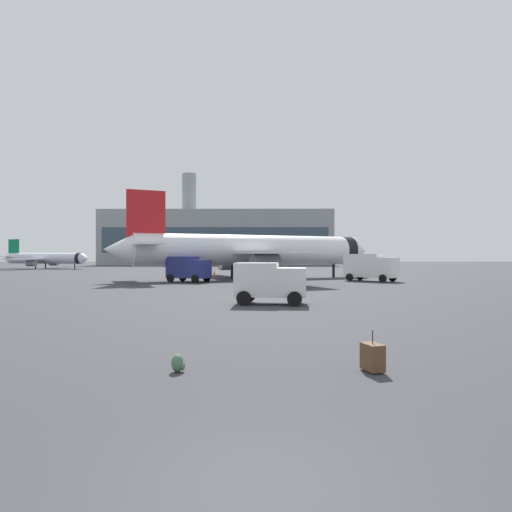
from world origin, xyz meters
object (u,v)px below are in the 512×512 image
at_px(safety_cone_mid, 214,273).
at_px(fuel_truck, 370,266).
at_px(airplane_taxiing, 45,258).
at_px(cargo_van, 269,281).
at_px(rolling_suitcase, 373,357).
at_px(airplane_at_gate, 252,250).
at_px(traveller_backpack, 178,363).
at_px(service_truck, 188,268).
at_px(safety_cone_near, 270,284).

bearing_deg(safety_cone_mid, fuel_truck, -34.91).
xyz_separation_m(airplane_taxiing, cargo_van, (48.14, -71.38, -0.86)).
relative_size(airplane_taxiing, safety_cone_mid, 27.82).
relative_size(fuel_truck, rolling_suitcase, 5.54).
relative_size(airplane_at_gate, fuel_truck, 5.55).
xyz_separation_m(fuel_truck, traveller_backpack, (-15.13, -41.20, -1.54)).
xyz_separation_m(service_truck, rolling_suitcase, (11.07, -39.10, -1.22)).
distance_m(airplane_at_gate, airplane_taxiing, 63.05).
height_order(rolling_suitcase, traveller_backpack, rolling_suitcase).
height_order(airplane_at_gate, rolling_suitcase, airplane_at_gate).
xyz_separation_m(airplane_at_gate, airplane_taxiing, (-46.57, 42.47, -1.35)).
relative_size(airplane_taxiing, rolling_suitcase, 20.22).
bearing_deg(airplane_taxiing, safety_cone_near, -49.94).
bearing_deg(safety_cone_near, rolling_suitcase, -86.21).
bearing_deg(safety_cone_near, traveller_backpack, -95.99).
height_order(service_truck, safety_cone_near, service_truck).
xyz_separation_m(service_truck, fuel_truck, (21.05, 2.03, 0.16)).
bearing_deg(airplane_taxiing, traveller_backpack, -62.68).
xyz_separation_m(service_truck, safety_cone_near, (9.08, -9.05, -1.20)).
height_order(airplane_at_gate, traveller_backpack, airplane_at_gate).
relative_size(airplane_at_gate, traveller_backpack, 70.50).
xyz_separation_m(airplane_taxiing, rolling_suitcase, (50.51, -87.75, -1.91)).
bearing_deg(rolling_suitcase, airplane_taxiing, 119.93).
bearing_deg(airplane_at_gate, rolling_suitcase, -85.03).
relative_size(service_truck, cargo_van, 1.15).
xyz_separation_m(cargo_van, rolling_suitcase, (2.37, -16.37, -1.06)).
xyz_separation_m(service_truck, safety_cone_mid, (1.37, 15.76, -1.21)).
bearing_deg(safety_cone_mid, airplane_at_gate, -59.01).
bearing_deg(rolling_suitcase, service_truck, 105.81).
distance_m(safety_cone_near, traveller_backpack, 30.29).
distance_m(service_truck, rolling_suitcase, 40.65).
bearing_deg(traveller_backpack, fuel_truck, 69.84).
bearing_deg(airplane_at_gate, service_truck, -139.12).
bearing_deg(cargo_van, fuel_truck, 63.48).
height_order(airplane_taxiing, service_truck, airplane_taxiing).
distance_m(service_truck, safety_cone_mid, 15.87).
height_order(fuel_truck, traveller_backpack, fuel_truck).
height_order(cargo_van, rolling_suitcase, cargo_van).
relative_size(airplane_at_gate, safety_cone_mid, 42.32).
relative_size(airplane_taxiing, cargo_van, 4.83).
height_order(airplane_at_gate, cargo_van, airplane_at_gate).
bearing_deg(fuel_truck, rolling_suitcase, -103.64).
bearing_deg(airplane_at_gate, cargo_van, -86.90).
height_order(airplane_taxiing, rolling_suitcase, airplane_taxiing).
xyz_separation_m(airplane_at_gate, service_truck, (-7.13, -6.18, -2.05)).
relative_size(airplane_at_gate, rolling_suitcase, 30.76).
bearing_deg(traveller_backpack, rolling_suitcase, 0.82).
distance_m(airplane_taxiing, cargo_van, 86.10).
xyz_separation_m(fuel_truck, safety_cone_near, (-11.97, -11.08, -1.36)).
xyz_separation_m(safety_cone_mid, rolling_suitcase, (9.69, -54.86, -0.00)).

